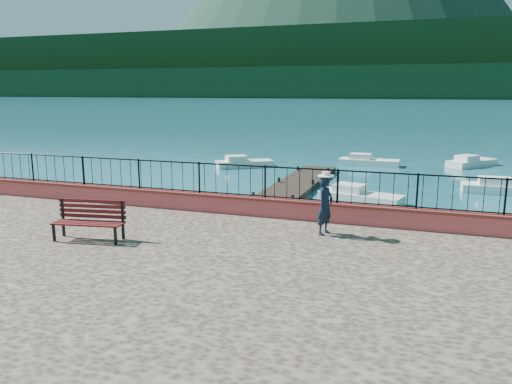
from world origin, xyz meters
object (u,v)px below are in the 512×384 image
Objects in this scene: person at (325,206)px; boat_2 at (509,186)px; boat_3 at (244,161)px; boat_4 at (369,160)px; park_bench at (89,228)px; boat_1 at (361,194)px; boat_5 at (472,160)px; boat_0 at (227,208)px.

boat_2 is (6.37, 13.87, -1.59)m from person.
boat_4 is (7.69, 3.35, 0.00)m from boat_3.
person is at bearing -115.85° from boat_2.
park_bench is 23.99m from boat_4.
park_bench reaches higher than boat_3.
person is at bearing 14.37° from park_bench.
boat_5 is at bearing 81.94° from boat_1.
park_bench is 7.62m from boat_0.
boat_4 is at bearing -11.66° from boat_3.
person is 21.14m from boat_4.
boat_5 is at bearing 57.15° from park_bench.
boat_3 is (-8.62, 8.12, 0.00)m from boat_1.
boat_0 is at bearing -170.53° from boat_5.
person reaches higher than boat_1.
park_bench is at bearing -98.90° from boat_4.
boat_4 is at bearing 135.22° from boat_2.
park_bench is 0.50× the size of boat_5.
boat_4 is (3.73, 16.04, 0.00)m from boat_0.
boat_4 is at bearing 21.69° from person.
boat_1 is (4.66, 4.58, 0.00)m from boat_0.
person is 9.72m from boat_1.
park_bench is 0.51× the size of boat_1.
park_bench is 1.21× the size of person.
boat_1 is 0.87× the size of boat_2.
boat_2 is at bearing -6.15° from person.
park_bench reaches higher than boat_0.
park_bench is 13.27m from boat_1.
boat_5 is at bearing 18.26° from boat_4.
person reaches higher than boat_3.
park_bench is 20.48m from boat_3.
park_bench is 0.52× the size of boat_3.
boat_5 is at bearing 28.84° from boat_0.
boat_3 is 15.14m from boat_5.
boat_2 is (6.61, 4.29, 0.00)m from boat_1.
park_bench is 27.75m from boat_5.
park_bench is at bearing -99.46° from boat_1.
boat_3 is 8.38m from boat_4.
boat_1 and boat_2 have the same top height.
boat_0 is at bearing 74.96° from park_bench.
park_bench is at bearing 132.45° from person.
boat_0 is at bearing 62.91° from person.
boat_0 is 0.94× the size of boat_1.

